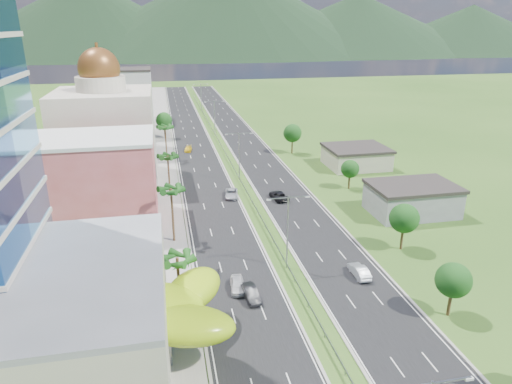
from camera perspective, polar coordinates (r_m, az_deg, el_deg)
ground at (r=58.61m, az=6.51°, el=-14.09°), size 500.00×500.00×0.00m
road_left at (r=139.98m, az=-7.95°, el=6.37°), size 11.00×260.00×0.04m
road_right at (r=141.69m, az=-1.85°, el=6.73°), size 11.00×260.00×0.04m
sidewalk_left at (r=139.70m, az=-11.85°, el=6.13°), size 7.00×260.00×0.12m
median_guardrail at (r=123.18m, az=-3.84°, el=4.92°), size 0.10×216.06×0.76m
streetlight_median_b at (r=63.67m, az=3.98°, el=-4.11°), size 6.04×0.25×11.00m
streetlight_median_c at (r=100.59m, az=-2.14°, el=5.08°), size 6.04×0.25×11.00m
streetlight_median_d at (r=144.10m, az=-5.21°, el=9.62°), size 6.04×0.25×11.00m
streetlight_median_e at (r=188.32m, az=-6.88°, el=12.02°), size 6.04×0.25×11.00m
mall_podium at (r=50.83m, az=-28.85°, el=-15.25°), size 30.00×24.00×11.00m
lime_canopy at (r=50.37m, az=-14.61°, el=-14.17°), size 18.00×15.00×7.40m
pink_shophouse at (r=82.68m, az=-19.42°, el=1.10°), size 20.00×15.00×15.00m
domed_building at (r=103.75m, az=-18.21°, el=7.17°), size 20.00×20.00×28.70m
midrise_grey at (r=128.69m, az=-16.55°, el=8.18°), size 16.00×15.00×16.00m
midrise_beige at (r=150.52m, az=-15.93°, el=9.29°), size 16.00×15.00×13.00m
midrise_white at (r=172.80m, az=-15.57°, el=11.48°), size 16.00×15.00×18.00m
shed_near at (r=88.76m, az=18.91°, el=-0.99°), size 15.00×10.00×5.00m
shed_far at (r=115.00m, az=12.39°, el=4.20°), size 14.00×12.00×4.40m
palm_tree_b at (r=54.31m, az=-9.80°, el=-8.52°), size 3.60×3.60×8.10m
palm_tree_c at (r=72.04m, az=-10.57°, el=0.03°), size 3.60×3.60×9.60m
palm_tree_d at (r=94.26m, az=-10.98°, el=4.19°), size 3.60×3.60×8.60m
palm_tree_e at (r=118.37m, az=-11.31°, el=7.78°), size 3.60×3.60×9.40m
leafy_tree_lfar at (r=143.42m, az=-11.43°, el=8.78°), size 4.90×4.90×8.05m
leafy_tree_ra at (r=59.02m, az=23.45°, el=-10.10°), size 4.20×4.20×6.90m
leafy_tree_rb at (r=73.06m, az=18.04°, el=-3.16°), size 4.55×4.55×7.47m
leafy_tree_rc at (r=98.10m, az=11.68°, el=2.84°), size 3.85×3.85×6.33m
leafy_tree_rd at (r=123.76m, az=4.58°, el=7.34°), size 4.90×4.90×8.05m
mountain_ridge at (r=502.68m, az=-3.15°, el=16.35°), size 860.00×140.00×90.00m
car_white_near_left at (r=61.12m, az=-2.35°, el=-11.49°), size 2.25×4.64×1.53m
car_dark_left at (r=59.33m, az=-0.69°, el=-12.54°), size 2.13×4.82×1.54m
car_silver_mid_left at (r=92.41m, az=-3.08°, el=-0.19°), size 3.35×5.75×1.50m
car_yellow_far_left at (r=127.90m, az=-8.47°, el=5.34°), size 2.49×4.59×1.26m
car_silver_right at (r=65.66m, az=12.78°, el=-9.60°), size 1.67×4.78×1.57m
car_dark_far_right at (r=91.30m, az=2.88°, el=-0.42°), size 3.35×5.97×1.58m
motorcycle at (r=64.93m, az=-4.74°, el=-9.68°), size 0.77×1.90×1.18m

